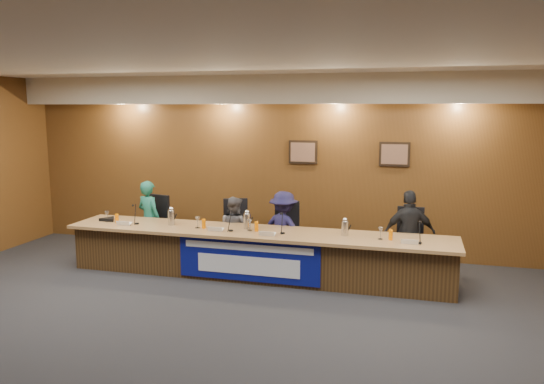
% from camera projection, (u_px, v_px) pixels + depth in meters
% --- Properties ---
extents(floor, '(10.00, 10.00, 0.00)m').
position_uv_depth(floor, '(195.00, 340.00, 6.10)').
color(floor, black).
rests_on(floor, ground).
extents(ceiling, '(10.00, 8.00, 0.04)m').
position_uv_depth(ceiling, '(188.00, 54.00, 5.59)').
color(ceiling, silver).
rests_on(ceiling, wall_back).
extents(wall_back, '(10.00, 0.04, 3.20)m').
position_uv_depth(wall_back, '(282.00, 165.00, 9.66)').
color(wall_back, '#593617').
rests_on(wall_back, floor).
extents(soffit, '(10.00, 0.50, 0.50)m').
position_uv_depth(soffit, '(278.00, 89.00, 9.20)').
color(soffit, beige).
rests_on(soffit, wall_back).
extents(dais_body, '(6.00, 0.80, 0.70)m').
position_uv_depth(dais_body, '(256.00, 255.00, 8.33)').
color(dais_body, '#402A14').
rests_on(dais_body, floor).
extents(dais_top, '(6.10, 0.95, 0.05)m').
position_uv_depth(dais_top, '(255.00, 232.00, 8.22)').
color(dais_top, '#986F43').
rests_on(dais_top, dais_body).
extents(banner, '(2.20, 0.02, 0.65)m').
position_uv_depth(banner, '(248.00, 260.00, 7.93)').
color(banner, navy).
rests_on(banner, dais_body).
extents(banner_text_upper, '(2.00, 0.01, 0.10)m').
position_uv_depth(banner_text_upper, '(248.00, 248.00, 7.89)').
color(banner_text_upper, silver).
rests_on(banner_text_upper, banner).
extents(banner_text_lower, '(1.60, 0.01, 0.28)m').
position_uv_depth(banner_text_lower, '(248.00, 266.00, 7.93)').
color(banner_text_lower, silver).
rests_on(banner_text_lower, banner).
extents(wall_photo_left, '(0.52, 0.04, 0.42)m').
position_uv_depth(wall_photo_left, '(303.00, 152.00, 9.48)').
color(wall_photo_left, black).
rests_on(wall_photo_left, wall_back).
extents(wall_photo_right, '(0.52, 0.04, 0.42)m').
position_uv_depth(wall_photo_right, '(394.00, 154.00, 9.06)').
color(wall_photo_right, black).
rests_on(wall_photo_right, wall_back).
extents(panelist_a, '(0.58, 0.48, 1.37)m').
position_uv_depth(panelist_a, '(149.00, 219.00, 9.39)').
color(panelist_a, '#1B6350').
rests_on(panelist_a, floor).
extents(panelist_b, '(0.69, 0.62, 1.16)m').
position_uv_depth(panelist_b, '(234.00, 230.00, 8.98)').
color(panelist_b, '#4E4D53').
rests_on(panelist_b, floor).
extents(panelist_c, '(0.93, 0.69, 1.28)m').
position_uv_depth(panelist_c, '(283.00, 230.00, 8.75)').
color(panelist_c, '#17153D').
rests_on(panelist_c, floor).
extents(panelist_d, '(0.87, 0.52, 1.39)m').
position_uv_depth(panelist_d, '(409.00, 235.00, 8.21)').
color(panelist_d, black).
rests_on(panelist_d, floor).
extents(office_chair_a, '(0.58, 0.58, 0.08)m').
position_uv_depth(office_chair_a, '(152.00, 229.00, 9.52)').
color(office_chair_a, black).
rests_on(office_chair_a, floor).
extents(office_chair_b, '(0.63, 0.63, 0.08)m').
position_uv_depth(office_chair_b, '(236.00, 235.00, 9.10)').
color(office_chair_b, black).
rests_on(office_chair_b, floor).
extents(office_chair_c, '(0.52, 0.52, 0.08)m').
position_uv_depth(office_chair_c, '(285.00, 238.00, 8.87)').
color(office_chair_c, black).
rests_on(office_chair_c, floor).
extents(office_chair_d, '(0.50, 0.50, 0.08)m').
position_uv_depth(office_chair_d, '(409.00, 246.00, 8.34)').
color(office_chair_d, black).
rests_on(office_chair_d, floor).
extents(nameplate_a, '(0.24, 0.08, 0.10)m').
position_uv_depth(nameplate_a, '(123.00, 223.00, 8.58)').
color(nameplate_a, white).
rests_on(nameplate_a, dais_top).
extents(microphone_a, '(0.07, 0.07, 0.02)m').
position_uv_depth(microphone_a, '(137.00, 224.00, 8.68)').
color(microphone_a, black).
rests_on(microphone_a, dais_top).
extents(juice_glass_a, '(0.06, 0.06, 0.15)m').
position_uv_depth(juice_glass_a, '(117.00, 218.00, 8.77)').
color(juice_glass_a, '#FF7A00').
rests_on(juice_glass_a, dais_top).
extents(water_glass_a, '(0.08, 0.08, 0.18)m').
position_uv_depth(water_glass_a, '(107.00, 216.00, 8.85)').
color(water_glass_a, silver).
rests_on(water_glass_a, dais_top).
extents(nameplate_b, '(0.24, 0.08, 0.10)m').
position_uv_depth(nameplate_b, '(215.00, 229.00, 8.16)').
color(nameplate_b, white).
rests_on(nameplate_b, dais_top).
extents(microphone_b, '(0.07, 0.07, 0.02)m').
position_uv_depth(microphone_b, '(231.00, 231.00, 8.19)').
color(microphone_b, black).
rests_on(microphone_b, dais_top).
extents(juice_glass_b, '(0.06, 0.06, 0.15)m').
position_uv_depth(juice_glass_b, '(204.00, 224.00, 8.37)').
color(juice_glass_b, '#FF7A00').
rests_on(juice_glass_b, dais_top).
extents(water_glass_b, '(0.08, 0.08, 0.18)m').
position_uv_depth(water_glass_b, '(197.00, 223.00, 8.39)').
color(water_glass_b, silver).
rests_on(water_glass_b, dais_top).
extents(nameplate_c, '(0.24, 0.08, 0.10)m').
position_uv_depth(nameplate_c, '(267.00, 233.00, 7.87)').
color(nameplate_c, white).
rests_on(nameplate_c, dais_top).
extents(microphone_c, '(0.07, 0.07, 0.02)m').
position_uv_depth(microphone_c, '(283.00, 233.00, 8.03)').
color(microphone_c, black).
rests_on(microphone_c, dais_top).
extents(juice_glass_c, '(0.06, 0.06, 0.15)m').
position_uv_depth(juice_glass_c, '(256.00, 226.00, 8.18)').
color(juice_glass_c, '#FF7A00').
rests_on(juice_glass_c, dais_top).
extents(water_glass_c, '(0.08, 0.08, 0.18)m').
position_uv_depth(water_glass_c, '(250.00, 225.00, 8.22)').
color(water_glass_c, silver).
rests_on(water_glass_c, dais_top).
extents(nameplate_d, '(0.24, 0.08, 0.10)m').
position_uv_depth(nameplate_d, '(410.00, 241.00, 7.40)').
color(nameplate_d, white).
rests_on(nameplate_d, dais_top).
extents(microphone_d, '(0.07, 0.07, 0.02)m').
position_uv_depth(microphone_d, '(419.00, 243.00, 7.44)').
color(microphone_d, black).
rests_on(microphone_d, dais_top).
extents(juice_glass_d, '(0.06, 0.06, 0.15)m').
position_uv_depth(juice_glass_d, '(391.00, 235.00, 7.64)').
color(juice_glass_d, '#FF7A00').
rests_on(juice_glass_d, dais_top).
extents(water_glass_d, '(0.08, 0.08, 0.18)m').
position_uv_depth(water_glass_d, '(380.00, 233.00, 7.67)').
color(water_glass_d, silver).
rests_on(water_glass_d, dais_top).
extents(carafe_left, '(0.11, 0.11, 0.24)m').
position_uv_depth(carafe_left, '(171.00, 218.00, 8.62)').
color(carafe_left, silver).
rests_on(carafe_left, dais_top).
extents(carafe_mid, '(0.11, 0.11, 0.24)m').
position_uv_depth(carafe_mid, '(247.00, 221.00, 8.34)').
color(carafe_mid, silver).
rests_on(carafe_mid, dais_top).
extents(carafe_right, '(0.11, 0.11, 0.22)m').
position_uv_depth(carafe_right, '(345.00, 228.00, 7.90)').
color(carafe_right, silver).
rests_on(carafe_right, dais_top).
extents(speakerphone, '(0.32, 0.32, 0.05)m').
position_uv_depth(speakerphone, '(109.00, 219.00, 8.94)').
color(speakerphone, black).
rests_on(speakerphone, dais_top).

